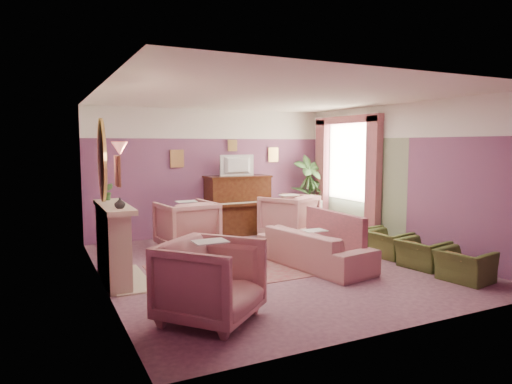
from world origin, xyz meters
name	(u,v)px	position (x,y,z in m)	size (l,w,h in m)	color
floor	(274,265)	(0.00, 0.00, 0.00)	(5.50, 6.00, 0.01)	#845867
ceiling	(275,97)	(0.00, 0.00, 2.80)	(5.50, 6.00, 0.01)	white
wall_back	(211,172)	(0.00, 3.00, 1.40)	(5.50, 0.02, 2.80)	#6D4573
wall_front	(407,203)	(0.00, -3.00, 1.40)	(5.50, 0.02, 2.80)	#6D4573
wall_left	(101,189)	(-2.75, 0.00, 1.40)	(0.02, 6.00, 2.80)	#6D4573
wall_right	(401,177)	(2.75, 0.00, 1.40)	(0.02, 6.00, 2.80)	#6D4573
picture_rail_band	(211,124)	(0.00, 2.99, 2.47)	(5.50, 0.01, 0.65)	white
stripe_panel	(357,188)	(2.73, 1.30, 1.07)	(0.01, 3.00, 2.15)	gray
fireplace_surround	(113,245)	(-2.59, 0.20, 0.55)	(0.30, 1.40, 1.10)	#C7B894
fireplace_inset	(120,255)	(-2.49, 0.20, 0.40)	(0.18, 0.72, 0.68)	black
fire_ember	(123,266)	(-2.45, 0.20, 0.22)	(0.06, 0.54, 0.10)	orange
mantel_shelf	(114,207)	(-2.56, 0.20, 1.12)	(0.40, 1.55, 0.07)	#C7B894
hearth	(128,279)	(-2.39, 0.20, 0.01)	(0.55, 1.50, 0.02)	#C7B894
mirror_frame	(102,160)	(-2.70, 0.20, 1.80)	(0.04, 0.72, 1.20)	#D8B05D
mirror_glass	(104,160)	(-2.67, 0.20, 1.80)	(0.01, 0.60, 1.06)	silver
sconce_shade	(120,148)	(-2.62, -0.85, 1.98)	(0.20, 0.20, 0.16)	#DE755C
piano	(238,206)	(0.50, 2.68, 0.65)	(1.40, 0.60, 1.30)	#412011
piano_keyshelf	(244,205)	(0.50, 2.33, 0.72)	(1.30, 0.12, 0.06)	#412011
piano_keys	(244,203)	(0.50, 2.33, 0.76)	(1.20, 0.08, 0.02)	beige
piano_top	(238,177)	(0.50, 2.68, 1.31)	(1.45, 0.65, 0.04)	#412011
television	(238,164)	(0.50, 2.63, 1.60)	(0.80, 0.12, 0.48)	black
print_back_left	(177,159)	(-0.80, 2.96, 1.72)	(0.30, 0.03, 0.38)	#D8B05D
print_back_right	(273,155)	(1.55, 2.96, 1.78)	(0.26, 0.03, 0.34)	#D8B05D
print_back_mid	(232,145)	(0.50, 2.96, 2.00)	(0.22, 0.03, 0.26)	#D8B05D
print_left_wall	(117,171)	(-2.71, -1.20, 1.72)	(0.03, 0.28, 0.36)	#D8B05D
window_blind	(349,159)	(2.70, 1.55, 1.70)	(0.03, 1.40, 1.80)	beige
curtain_left	(373,180)	(2.62, 0.63, 1.30)	(0.16, 0.34, 2.60)	#98515A
curtain_right	(322,175)	(2.62, 2.47, 1.30)	(0.16, 0.34, 2.60)	#98515A
pelmet	(347,120)	(2.62, 1.55, 2.56)	(0.16, 2.20, 0.16)	#98515A
mantel_plant	(108,192)	(-2.55, 0.75, 1.29)	(0.16, 0.16, 0.28)	#35622D
mantel_vase	(120,203)	(-2.55, -0.30, 1.23)	(0.16, 0.16, 0.16)	white
area_rug	(232,270)	(-0.77, 0.00, 0.01)	(2.50, 1.80, 0.01)	#9C5E5C
coffee_table	(230,258)	(-0.84, -0.05, 0.23)	(1.00, 0.50, 0.45)	#492418
table_paper	(232,243)	(-0.79, -0.05, 0.46)	(0.35, 0.28, 0.01)	white
sofa	(314,241)	(0.55, -0.38, 0.43)	(0.71, 2.12, 0.85)	tan
sofa_throw	(334,229)	(0.95, -0.38, 0.60)	(0.11, 1.60, 0.59)	#98515A
floral_armchair_left	(187,222)	(-0.98, 1.77, 0.52)	(1.00, 1.00, 1.05)	tan
floral_armchair_right	(289,214)	(1.35, 1.86, 0.52)	(1.00, 1.00, 1.05)	tan
floral_armchair_front	(211,277)	(-1.82, -1.85, 0.52)	(1.00, 1.00, 1.05)	tan
olive_chair_a	(465,261)	(2.10, -2.05, 0.31)	(0.51, 0.72, 0.63)	#485725
olive_chair_b	(422,249)	(2.10, -1.23, 0.31)	(0.51, 0.72, 0.63)	#485725
olive_chair_c	(388,240)	(2.10, -0.41, 0.31)	(0.51, 0.72, 0.63)	#485725
olive_chair_d	(359,232)	(2.10, 0.41, 0.31)	(0.51, 0.72, 0.63)	#485725
side_table	(312,214)	(2.39, 2.52, 0.35)	(0.52, 0.52, 0.70)	silver
side_plant_big	(313,193)	(2.39, 2.52, 0.87)	(0.30, 0.30, 0.34)	#35622D
side_plant_small	(319,194)	(2.51, 2.42, 0.84)	(0.16, 0.16, 0.28)	#35622D
palm_pot	(308,222)	(2.29, 2.54, 0.17)	(0.34, 0.34, 0.34)	#AC7250
palm_plant	(309,185)	(2.29, 2.54, 1.06)	(0.76, 0.76, 1.44)	#35622D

